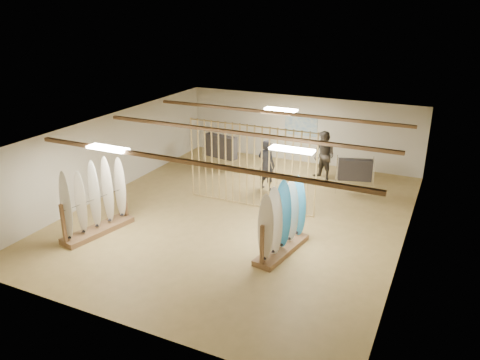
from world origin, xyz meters
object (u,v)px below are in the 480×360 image
at_px(rack_left, 96,210).
at_px(rack_right, 282,229).
at_px(clothing_rack_a, 221,146).
at_px(shopper_a, 266,162).
at_px(shopper_b, 324,153).
at_px(clothing_rack_b, 355,170).

distance_m(rack_left, rack_right, 5.46).
bearing_deg(rack_right, rack_left, -157.51).
bearing_deg(clothing_rack_a, rack_right, -38.44).
relative_size(clothing_rack_a, shopper_a, 0.75).
relative_size(clothing_rack_a, shopper_b, 0.74).
bearing_deg(clothing_rack_b, shopper_a, -177.86).
distance_m(rack_right, shopper_a, 4.62).
xyz_separation_m(rack_right, clothing_rack_b, (0.82, 5.08, 0.18)).
bearing_deg(rack_left, clothing_rack_a, 94.27).
height_order(rack_left, rack_right, rack_left).
xyz_separation_m(rack_left, clothing_rack_b, (6.15, 6.31, 0.14)).
bearing_deg(clothing_rack_a, shopper_a, -13.58).
bearing_deg(clothing_rack_b, rack_left, -150.76).
distance_m(rack_left, shopper_b, 8.63).
bearing_deg(shopper_b, rack_right, -57.87).
bearing_deg(shopper_b, clothing_rack_b, -5.54).
height_order(clothing_rack_b, shopper_b, shopper_b).
relative_size(shopper_a, shopper_b, 0.99).
bearing_deg(shopper_a, clothing_rack_b, -150.92).
height_order(rack_left, shopper_a, rack_left).
bearing_deg(clothing_rack_a, clothing_rack_b, 9.67).
distance_m(clothing_rack_b, shopper_b, 1.64).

